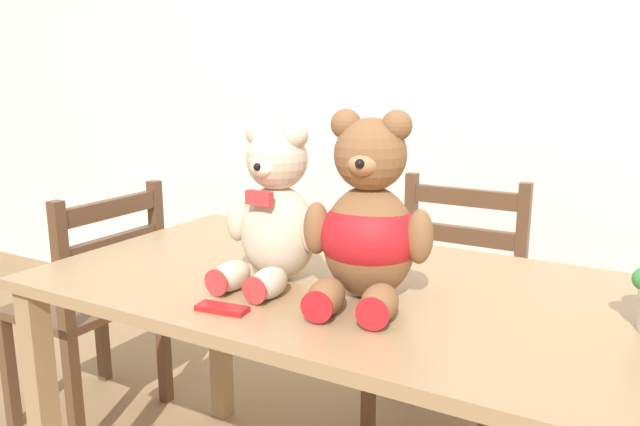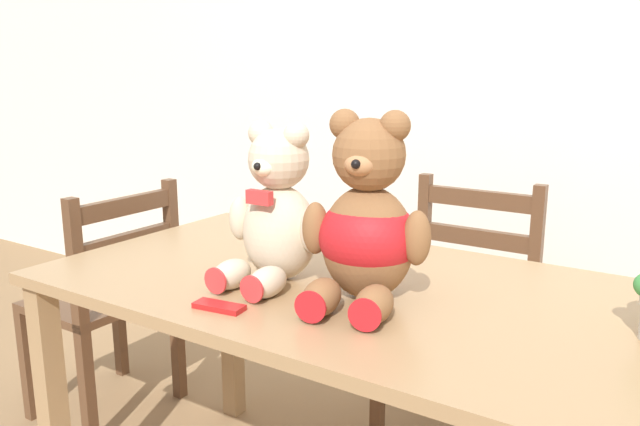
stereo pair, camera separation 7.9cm
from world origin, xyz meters
name	(u,v)px [view 2 (the right image)]	position (x,y,z in m)	size (l,w,h in m)	color
wall_back	(525,60)	(0.00, 1.73, 1.30)	(8.00, 0.04, 2.60)	silver
dining_table	(357,320)	(0.00, 0.41, 0.66)	(1.56, 0.83, 0.76)	#9E7A51
wooden_chair_behind	(461,313)	(0.01, 1.12, 0.44)	(0.44, 0.38, 0.90)	brown
wooden_chair_side	(108,298)	(-1.12, 0.55, 0.45)	(0.38, 0.45, 0.87)	brown
teddy_bear_left	(276,214)	(-0.18, 0.33, 0.92)	(0.27, 0.26, 0.39)	beige
teddy_bear_right	(366,226)	(0.07, 0.34, 0.93)	(0.30, 0.33, 0.42)	brown
chocolate_bar	(219,307)	(-0.17, 0.11, 0.76)	(0.11, 0.04, 0.01)	red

